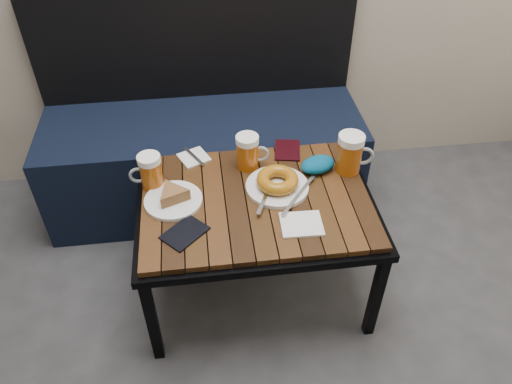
{
  "coord_description": "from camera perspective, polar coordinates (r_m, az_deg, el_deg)",
  "views": [
    {
      "loc": [
        -0.02,
        -0.11,
        1.64
      ],
      "look_at": [
        0.14,
        1.18,
        0.5
      ],
      "focal_mm": 35.0,
      "sensor_mm": 36.0,
      "label": 1
    }
  ],
  "objects": [
    {
      "name": "bench",
      "position": [
        2.32,
        -5.93,
        4.82
      ],
      "size": [
        1.4,
        0.5,
        0.95
      ],
      "color": "black",
      "rests_on": "ground"
    },
    {
      "name": "cafe_table",
      "position": [
        1.78,
        0.0,
        -1.74
      ],
      "size": [
        0.84,
        0.62,
        0.47
      ],
      "color": "black",
      "rests_on": "ground"
    },
    {
      "name": "beer_mug_left",
      "position": [
        1.8,
        -12.01,
        2.33
      ],
      "size": [
        0.12,
        0.08,
        0.13
      ],
      "rotation": [
        0.0,
        0.0,
        3.18
      ],
      "color": "#A34B0D",
      "rests_on": "cafe_table"
    },
    {
      "name": "beer_mug_centre",
      "position": [
        1.85,
        -0.9,
        4.62
      ],
      "size": [
        0.12,
        0.08,
        0.14
      ],
      "rotation": [
        0.0,
        0.0,
        -0.04
      ],
      "color": "#A34B0D",
      "rests_on": "cafe_table"
    },
    {
      "name": "beer_mug_right",
      "position": [
        1.86,
        10.74,
        4.38
      ],
      "size": [
        0.14,
        0.1,
        0.15
      ],
      "rotation": [
        0.0,
        0.0,
        -0.11
      ],
      "color": "#A34B0D",
      "rests_on": "cafe_table"
    },
    {
      "name": "plate_pie",
      "position": [
        1.75,
        -9.48,
        -0.57
      ],
      "size": [
        0.2,
        0.2,
        0.06
      ],
      "color": "white",
      "rests_on": "cafe_table"
    },
    {
      "name": "plate_bagel",
      "position": [
        1.78,
        2.47,
        1.04
      ],
      "size": [
        0.26,
        0.28,
        0.06
      ],
      "color": "white",
      "rests_on": "cafe_table"
    },
    {
      "name": "napkin_left",
      "position": [
        1.94,
        -7.12,
        3.96
      ],
      "size": [
        0.14,
        0.14,
        0.01
      ],
      "rotation": [
        0.0,
        0.0,
        0.42
      ],
      "color": "white",
      "rests_on": "cafe_table"
    },
    {
      "name": "napkin_right",
      "position": [
        1.66,
        5.21,
        -3.68
      ],
      "size": [
        0.14,
        0.12,
        0.01
      ],
      "rotation": [
        0.0,
        0.0,
        -0.04
      ],
      "color": "white",
      "rests_on": "cafe_table"
    },
    {
      "name": "passport_navy",
      "position": [
        1.64,
        -8.15,
        -4.65
      ],
      "size": [
        0.17,
        0.17,
        0.01
      ],
      "primitive_type": "cube",
      "rotation": [
        0.0,
        0.0,
        -0.82
      ],
      "color": "black",
      "rests_on": "cafe_table"
    },
    {
      "name": "passport_burgundy",
      "position": [
        1.97,
        3.61,
        4.8
      ],
      "size": [
        0.12,
        0.15,
        0.01
      ],
      "primitive_type": "cube",
      "rotation": [
        0.0,
        0.0,
        -0.19
      ],
      "color": "black",
      "rests_on": "cafe_table"
    },
    {
      "name": "knit_pouch",
      "position": [
        1.87,
        7.07,
        3.14
      ],
      "size": [
        0.15,
        0.12,
        0.06
      ],
      "primitive_type": "ellipsoid",
      "rotation": [
        0.0,
        0.0,
        0.29
      ],
      "color": "navy",
      "rests_on": "cafe_table"
    }
  ]
}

